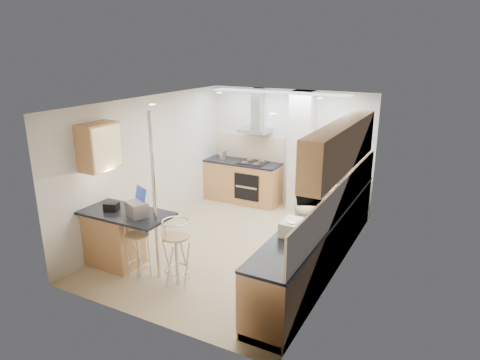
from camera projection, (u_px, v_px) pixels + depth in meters
The scene contains 16 objects.
ground at pixel (236, 246), 7.47m from camera, with size 4.80×4.80×0.00m, color tan.
room_shell at pixel (263, 158), 7.18m from camera, with size 3.64×4.84×2.51m.
right_counter at pixel (320, 239), 6.66m from camera, with size 0.63×4.40×0.92m.
back_counter at pixel (243, 181), 9.53m from camera, with size 1.70×0.63×0.92m.
peninsula at pixel (127, 240), 6.60m from camera, with size 1.47×0.72×0.94m.
microwave at pixel (308, 209), 6.23m from camera, with size 0.54×0.36×0.30m, color white.
laptop at pixel (137, 209), 6.28m from camera, with size 0.32×0.24×0.22m, color #9A9CA1.
bag at pixel (111, 206), 6.53m from camera, with size 0.21×0.15×0.12m, color black.
bar_stool_near at pixel (138, 249), 6.36m from camera, with size 0.37×0.37×0.90m, color tan, non-canonical shape.
bar_stool_end at pixel (177, 253), 6.14m from camera, with size 0.41×0.41×1.01m, color tan, non-canonical shape.
jar_a at pixel (339, 191), 7.19m from camera, with size 0.12×0.12×0.18m, color white.
jar_b at pixel (333, 189), 7.33m from camera, with size 0.11×0.11×0.15m, color white.
jar_c at pixel (292, 229), 5.66m from camera, with size 0.14×0.14×0.21m, color beige.
jar_d at pixel (296, 237), 5.52m from camera, with size 0.10×0.10×0.13m, color white.
bread_bin at pixel (293, 228), 5.70m from camera, with size 0.30×0.38×0.20m, color white.
kettle at pixel (223, 155), 9.55m from camera, with size 0.16×0.16×0.20m, color #AFB2B4.
Camera 1 is at (3.24, -5.96, 3.33)m, focal length 32.00 mm.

